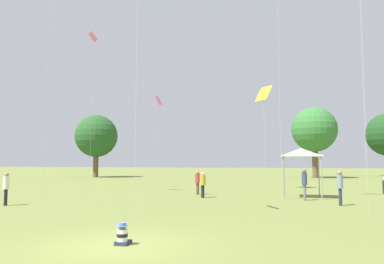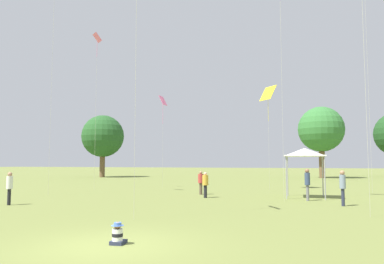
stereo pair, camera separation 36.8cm
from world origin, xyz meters
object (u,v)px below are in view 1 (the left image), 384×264
kite_0 (264,95)px  distant_tree_0 (314,130)px  distant_tree_1 (96,136)px  seated_toddler (123,235)px  kite_7 (158,103)px  person_standing_5 (304,181)px  canopy_tent (301,153)px  person_standing_4 (198,181)px  person_standing_0 (6,185)px  person_standing_3 (203,183)px  person_standing_1 (340,184)px  kite_2 (93,44)px

kite_0 → distant_tree_0: size_ratio=0.84×
kite_0 → distant_tree_1: distant_tree_1 is taller
seated_toddler → kite_7: bearing=104.7°
person_standing_5 → canopy_tent: 2.52m
kite_7 → person_standing_4: bearing=-94.4°
kite_7 → kite_0: bearing=-49.1°
distant_tree_0 → person_standing_4: bearing=-103.8°
person_standing_4 → distant_tree_0: (7.86, 32.04, 6.01)m
person_standing_0 → seated_toddler: bearing=91.6°
person_standing_3 → person_standing_5: (6.14, 0.17, 0.18)m
person_standing_4 → person_standing_0: bearing=82.6°
kite_7 → person_standing_0: bearing=-139.1°
seated_toddler → person_standing_1: size_ratio=0.33×
distant_tree_1 → person_standing_5: bearing=-40.6°
canopy_tent → person_standing_4: bearing=178.9°
person_standing_5 → distant_tree_1: size_ratio=0.20×
canopy_tent → kite_7: kite_7 is taller
kite_0 → distant_tree_0: (4.03, 25.62, -0.90)m
person_standing_4 → kite_2: 14.59m
seated_toddler → distant_tree_0: (5.10, 47.80, 6.70)m
kite_0 → distant_tree_0: distant_tree_0 is taller
kite_2 → kite_7: 7.98m
person_standing_0 → kite_0: size_ratio=0.20×
person_standing_3 → distant_tree_1: 36.67m
kite_0 → person_standing_0: bearing=-37.8°
person_standing_1 → person_standing_3: person_standing_1 is taller
distant_tree_0 → distant_tree_1: distant_tree_0 is taller
canopy_tent → distant_tree_0: (0.92, 32.17, 4.14)m
person_standing_1 → distant_tree_1: bearing=156.1°
kite_2 → seated_toddler: bearing=-152.0°
distant_tree_0 → person_standing_5: bearing=-91.2°
person_standing_1 → person_standing_5: bearing=147.1°
person_standing_3 → person_standing_1: bearing=29.3°
person_standing_4 → distant_tree_1: 34.44m
person_standing_5 → distant_tree_0: bearing=-87.4°
seated_toddler → person_standing_5: person_standing_5 is taller
person_standing_0 → person_standing_3: bearing=164.2°
person_standing_3 → kite_0: 11.38m
person_standing_1 → kite_0: bearing=133.2°
person_standing_1 → person_standing_4: (-8.94, 4.15, -0.15)m
person_standing_1 → kite_7: (-15.03, 11.36, 6.71)m
kite_0 → kite_2: size_ratio=0.67×
seated_toddler → distant_tree_0: 48.53m
person_standing_1 → person_standing_4: size_ratio=1.12×
distant_tree_0 → person_standing_3: bearing=-101.3°
seated_toddler → person_standing_3: person_standing_3 is taller
person_standing_3 → distant_tree_1: bearing=176.2°
distant_tree_0 → canopy_tent: bearing=-91.6°
canopy_tent → kite_7: (-13.03, 7.34, 4.99)m
person_standing_4 → kite_2: kite_2 is taller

